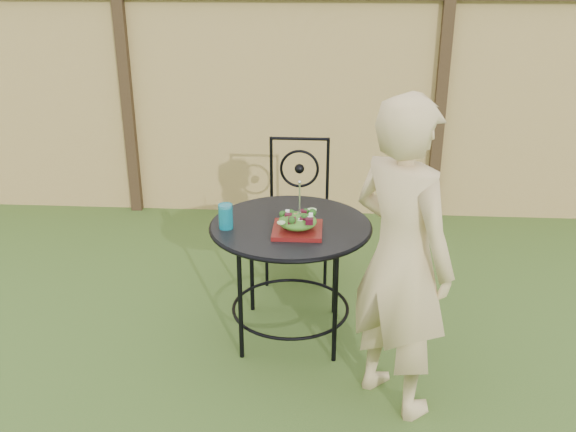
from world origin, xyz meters
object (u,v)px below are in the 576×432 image
(patio_chair, at_px, (298,205))
(salad_plate, at_px, (298,230))
(diner, at_px, (401,259))
(patio_table, at_px, (291,246))

(patio_chair, relative_size, salad_plate, 3.52)
(patio_chair, relative_size, diner, 0.59)
(patio_table, xyz_separation_m, diner, (0.56, -0.57, 0.21))
(patio_table, relative_size, patio_chair, 0.97)
(patio_chair, bearing_deg, diner, -68.33)
(patio_chair, height_order, salad_plate, patio_chair)
(patio_chair, height_order, diner, diner)
(diner, bearing_deg, patio_chair, -20.88)
(patio_table, height_order, patio_chair, patio_chair)
(diner, relative_size, salad_plate, 5.93)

